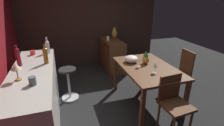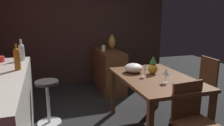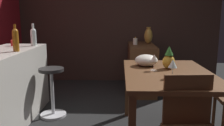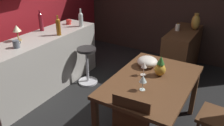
# 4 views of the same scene
# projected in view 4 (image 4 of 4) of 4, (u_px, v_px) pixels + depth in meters

# --- Properties ---
(ground_plane) EXTENTS (9.00, 9.00, 0.00)m
(ground_plane) POSITION_uv_depth(u_px,v_px,m) (114.00, 122.00, 3.11)
(ground_plane) COLOR black
(dining_table) EXTENTS (1.33, 0.88, 0.74)m
(dining_table) POSITION_uv_depth(u_px,v_px,m) (152.00, 86.00, 2.71)
(dining_table) COLOR #56351E
(dining_table) RESTS_ON ground_plane
(kitchen_counter) EXTENTS (2.10, 0.60, 0.90)m
(kitchen_counter) POSITION_uv_depth(u_px,v_px,m) (43.00, 63.00, 3.72)
(kitchen_counter) COLOR #B2ADA3
(kitchen_counter) RESTS_ON ground_plane
(sideboard_cabinet) EXTENTS (1.10, 0.44, 0.82)m
(sideboard_cabinet) POSITION_uv_depth(u_px,v_px,m) (181.00, 52.00, 4.22)
(sideboard_cabinet) COLOR #56351E
(sideboard_cabinet) RESTS_ON ground_plane
(bar_stool) EXTENTS (0.34, 0.34, 0.65)m
(bar_stool) POSITION_uv_depth(u_px,v_px,m) (87.00, 65.00, 3.91)
(bar_stool) COLOR #262323
(bar_stool) RESTS_ON ground_plane
(wine_glass_left) EXTENTS (0.08, 0.08, 0.17)m
(wine_glass_left) POSITION_uv_depth(u_px,v_px,m) (143.00, 79.00, 2.42)
(wine_glass_left) COLOR silver
(wine_glass_left) RESTS_ON dining_table
(wine_glass_right) EXTENTS (0.07, 0.07, 0.17)m
(wine_glass_right) POSITION_uv_depth(u_px,v_px,m) (144.00, 65.00, 2.72)
(wine_glass_right) COLOR silver
(wine_glass_right) RESTS_ON dining_table
(pineapple_centerpiece) EXTENTS (0.13, 0.13, 0.25)m
(pineapple_centerpiece) POSITION_uv_depth(u_px,v_px,m) (160.00, 67.00, 2.72)
(pineapple_centerpiece) COLOR gold
(pineapple_centerpiece) RESTS_ON dining_table
(fruit_bowl) EXTENTS (0.26, 0.26, 0.13)m
(fruit_bowl) POSITION_uv_depth(u_px,v_px,m) (147.00, 62.00, 2.96)
(fruit_bowl) COLOR beige
(fruit_bowl) RESTS_ON dining_table
(wine_bottle_ruby) EXTENTS (0.07, 0.07, 0.34)m
(wine_bottle_ruby) POSITION_uv_depth(u_px,v_px,m) (41.00, 21.00, 3.73)
(wine_bottle_ruby) COLOR maroon
(wine_bottle_ruby) RESTS_ON kitchen_counter
(wine_bottle_amber) EXTENTS (0.07, 0.07, 0.31)m
(wine_bottle_amber) POSITION_uv_depth(u_px,v_px,m) (58.00, 26.00, 3.54)
(wine_bottle_amber) COLOR #8C5114
(wine_bottle_amber) RESTS_ON kitchen_counter
(wine_bottle_clear) EXTENTS (0.08, 0.08, 0.31)m
(wine_bottle_clear) POSITION_uv_depth(u_px,v_px,m) (81.00, 19.00, 3.97)
(wine_bottle_clear) COLOR silver
(wine_bottle_clear) RESTS_ON kitchen_counter
(cup_red) EXTENTS (0.12, 0.09, 0.08)m
(cup_red) POSITION_uv_depth(u_px,v_px,m) (69.00, 22.00, 4.12)
(cup_red) COLOR red
(cup_red) RESTS_ON kitchen_counter
(cup_slate) EXTENTS (0.12, 0.09, 0.11)m
(cup_slate) POSITION_uv_depth(u_px,v_px,m) (16.00, 44.00, 3.11)
(cup_slate) COLOR #515660
(cup_slate) RESTS_ON kitchen_counter
(counter_lamp) EXTENTS (0.12, 0.12, 0.24)m
(counter_lamp) POSITION_uv_depth(u_px,v_px,m) (17.00, 30.00, 3.29)
(counter_lamp) COLOR #A58447
(counter_lamp) RESTS_ON kitchen_counter
(pillar_candle_tall) EXTENTS (0.08, 0.08, 0.14)m
(pillar_candle_tall) POSITION_uv_depth(u_px,v_px,m) (178.00, 28.00, 4.04)
(pillar_candle_tall) COLOR white
(pillar_candle_tall) RESTS_ON sideboard_cabinet
(vase_brass) EXTENTS (0.15, 0.15, 0.29)m
(vase_brass) POSITION_uv_depth(u_px,v_px,m) (196.00, 22.00, 4.05)
(vase_brass) COLOR #B78C38
(vase_brass) RESTS_ON sideboard_cabinet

